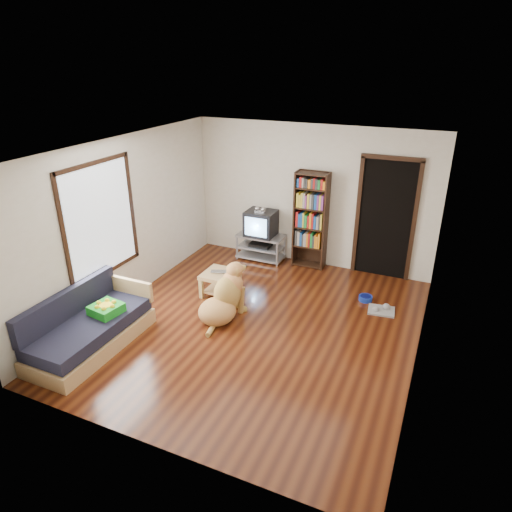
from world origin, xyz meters
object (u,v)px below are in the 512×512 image
at_px(grey_rag, 381,311).
at_px(coffee_table, 220,279).
at_px(green_cushion, 106,309).
at_px(tv_stand, 261,246).
at_px(dog_bowl, 365,298).
at_px(laptop, 219,273).
at_px(crt_tv, 261,223).
at_px(bookshelf, 311,215).
at_px(dog, 224,299).
at_px(sofa, 89,329).

bearing_deg(grey_rag, coffee_table, -168.34).
distance_m(green_cushion, grey_rag, 4.12).
bearing_deg(tv_stand, dog_bowl, -20.53).
height_order(laptop, coffee_table, laptop).
xyz_separation_m(dog_bowl, crt_tv, (-2.22, 0.85, 0.70)).
height_order(tv_stand, bookshelf, bookshelf).
distance_m(tv_stand, dog, 2.25).
bearing_deg(dog, coffee_table, 122.75).
distance_m(dog_bowl, sofa, 4.26).
bearing_deg(green_cushion, tv_stand, 84.41).
height_order(green_cushion, sofa, sofa).
bearing_deg(laptop, dog_bowl, 1.27).
relative_size(green_cushion, dog, 0.36).
height_order(sofa, dog, dog).
relative_size(laptop, dog_bowl, 1.36).
bearing_deg(bookshelf, green_cushion, -117.31).
xyz_separation_m(green_cushion, laptop, (0.82, 1.75, -0.07)).
bearing_deg(grey_rag, sofa, -143.94).
relative_size(bookshelf, coffee_table, 3.27).
height_order(grey_rag, dog, dog).
bearing_deg(crt_tv, sofa, -104.93).
bearing_deg(laptop, green_cushion, -133.49).
relative_size(green_cushion, grey_rag, 0.94).
bearing_deg(dog, crt_tv, 99.20).
bearing_deg(sofa, laptop, 64.65).
relative_size(laptop, dog, 0.28).
bearing_deg(sofa, dog, 46.47).
bearing_deg(coffee_table, sofa, -115.02).
distance_m(crt_tv, bookshelf, 0.99).
distance_m(laptop, grey_rag, 2.65).
relative_size(laptop, grey_rag, 0.75).
xyz_separation_m(tv_stand, sofa, (-0.97, -3.63, -0.01)).
bearing_deg(bookshelf, laptop, -119.49).
height_order(bookshelf, coffee_table, bookshelf).
xyz_separation_m(tv_stand, coffee_table, (-0.03, -1.61, 0.01)).
relative_size(dog_bowl, tv_stand, 0.24).
relative_size(grey_rag, dog, 0.38).
relative_size(green_cushion, laptop, 1.26).
bearing_deg(bookshelf, crt_tv, -175.68).
xyz_separation_m(dog_bowl, tv_stand, (-2.22, 0.83, 0.23)).
bearing_deg(dog_bowl, sofa, -138.82).
xyz_separation_m(grey_rag, coffee_table, (-2.56, -0.53, 0.27)).
distance_m(dog_bowl, bookshelf, 1.85).
bearing_deg(crt_tv, tv_stand, -90.00).
height_order(laptop, crt_tv, crt_tv).
xyz_separation_m(laptop, dog, (0.39, -0.58, -0.09)).
distance_m(green_cushion, coffee_table, 1.97).
bearing_deg(laptop, bookshelf, 42.09).
bearing_deg(green_cushion, dog, 52.40).
relative_size(grey_rag, coffee_table, 0.73).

